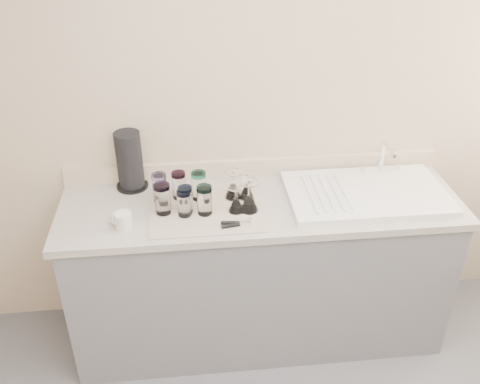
{
  "coord_description": "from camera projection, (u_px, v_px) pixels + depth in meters",
  "views": [
    {
      "loc": [
        -0.36,
        -1.09,
        2.36
      ],
      "look_at": [
        -0.12,
        1.15,
        1.0
      ],
      "focal_mm": 40.0,
      "sensor_mm": 36.0,
      "label": 1
    }
  ],
  "objects": [
    {
      "name": "sink_unit",
      "position": [
        366.0,
        193.0,
        2.78
      ],
      "size": [
        0.82,
        0.5,
        0.22
      ],
      "color": "white",
      "rests_on": "counter_unit"
    },
    {
      "name": "goblet_front_right",
      "position": [
        249.0,
        201.0,
        2.63
      ],
      "size": [
        0.09,
        0.09,
        0.16
      ],
      "color": "white",
      "rests_on": "dish_towel"
    },
    {
      "name": "goblet_back_right",
      "position": [
        247.0,
        190.0,
        2.74
      ],
      "size": [
        0.08,
        0.08,
        0.14
      ],
      "color": "white",
      "rests_on": "dish_towel"
    },
    {
      "name": "tumbler_blue",
      "position": [
        184.0,
        203.0,
        2.59
      ],
      "size": [
        0.07,
        0.07,
        0.14
      ],
      "color": "white",
      "rests_on": "dish_towel"
    },
    {
      "name": "dish_towel",
      "position": [
        206.0,
        211.0,
        2.66
      ],
      "size": [
        0.55,
        0.42,
        0.01
      ],
      "primitive_type": "cube",
      "color": "beige",
      "rests_on": "counter_unit"
    },
    {
      "name": "room_envelope",
      "position": [
        333.0,
        235.0,
        1.38
      ],
      "size": [
        3.54,
        3.5,
        2.52
      ],
      "color": "#58585D",
      "rests_on": "ground"
    },
    {
      "name": "tumbler_teal",
      "position": [
        160.0,
        188.0,
        2.7
      ],
      "size": [
        0.08,
        0.08,
        0.15
      ],
      "color": "white",
      "rests_on": "dish_towel"
    },
    {
      "name": "tumbler_magenta",
      "position": [
        163.0,
        199.0,
        2.6
      ],
      "size": [
        0.08,
        0.08,
        0.16
      ],
      "color": "white",
      "rests_on": "dish_towel"
    },
    {
      "name": "goblet_front_left",
      "position": [
        236.0,
        203.0,
        2.63
      ],
      "size": [
        0.08,
        0.08,
        0.14
      ],
      "color": "white",
      "rests_on": "dish_towel"
    },
    {
      "name": "counter_unit",
      "position": [
        260.0,
        271.0,
        2.97
      ],
      "size": [
        2.06,
        0.62,
        0.9
      ],
      "color": "slate",
      "rests_on": "ground"
    },
    {
      "name": "can_opener",
      "position": [
        236.0,
        224.0,
        2.54
      ],
      "size": [
        0.15,
        0.05,
        0.02
      ],
      "color": "silver",
      "rests_on": "dish_towel"
    },
    {
      "name": "white_mug",
      "position": [
        123.0,
        221.0,
        2.52
      ],
      "size": [
        0.13,
        0.11,
        0.08
      ],
      "color": "silver",
      "rests_on": "counter_unit"
    },
    {
      "name": "goblet_back_left",
      "position": [
        233.0,
        189.0,
        2.74
      ],
      "size": [
        0.08,
        0.08,
        0.15
      ],
      "color": "white",
      "rests_on": "dish_towel"
    },
    {
      "name": "tumbler_purple",
      "position": [
        199.0,
        186.0,
        2.71
      ],
      "size": [
        0.08,
        0.08,
        0.15
      ],
      "color": "white",
      "rests_on": "dish_towel"
    },
    {
      "name": "tumbler_lavender",
      "position": [
        205.0,
        200.0,
        2.6
      ],
      "size": [
        0.08,
        0.08,
        0.15
      ],
      "color": "white",
      "rests_on": "dish_towel"
    },
    {
      "name": "tumbler_cyan",
      "position": [
        179.0,
        185.0,
        2.72
      ],
      "size": [
        0.07,
        0.07,
        0.14
      ],
      "color": "white",
      "rests_on": "dish_towel"
    },
    {
      "name": "tumbler_extra",
      "position": [
        185.0,
        200.0,
        2.61
      ],
      "size": [
        0.07,
        0.07,
        0.14
      ],
      "color": "white",
      "rests_on": "dish_towel"
    },
    {
      "name": "paper_towel_roll",
      "position": [
        130.0,
        161.0,
        2.79
      ],
      "size": [
        0.17,
        0.17,
        0.32
      ],
      "color": "black",
      "rests_on": "counter_unit"
    }
  ]
}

